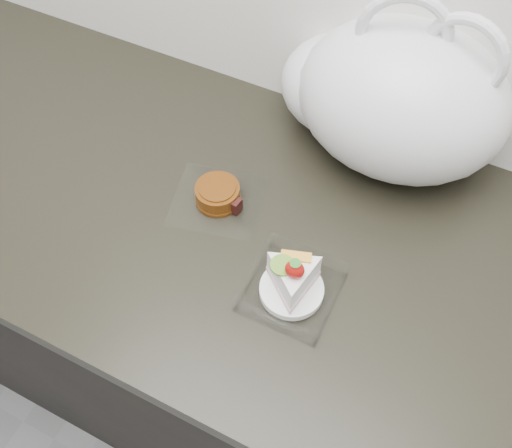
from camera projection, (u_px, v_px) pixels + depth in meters
counter at (249, 334)px, 1.32m from camera, size 2.04×0.64×0.90m
cake_tray at (292, 284)px, 0.85m from camera, size 0.14×0.14×0.11m
mooncake_wrap at (218, 195)px, 0.97m from camera, size 0.18×0.18×0.04m
plastic_bag at (389, 97)px, 0.94m from camera, size 0.40×0.28×0.32m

